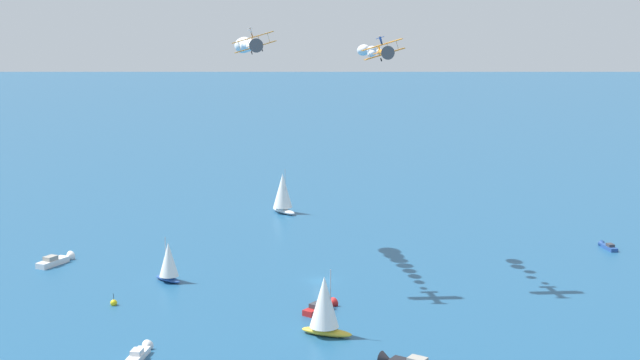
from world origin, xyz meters
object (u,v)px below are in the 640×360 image
object	(u,v)px
sailboat_inshore	(283,193)
biplane_lead	(384,52)
sailboat_offshore	(169,262)
biplane_wingman	(255,44)
motorboat_near_centre	(57,260)
sailboat_trailing	(325,305)
motorboat_mid_cluster	(607,246)
motorboat_ahead	(140,353)
motorboat_outer_ring_a	(322,307)
wingwalker_lead	(381,39)
marker_buoy	(114,303)
wingwalker_wingman	(251,32)

from	to	relation	value
sailboat_inshore	biplane_lead	size ratio (longest dim) A/B	1.45
sailboat_offshore	biplane_wingman	world-z (taller)	biplane_wingman
motorboat_near_centre	biplane_lead	bearing A→B (deg)	170.14
sailboat_trailing	motorboat_mid_cluster	xyz separation A→B (m)	(-57.96, -49.91, -4.07)
sailboat_trailing	motorboat_near_centre	bearing A→B (deg)	-37.85
motorboat_ahead	motorboat_mid_cluster	world-z (taller)	motorboat_ahead
motorboat_outer_ring_a	wingwalker_lead	xyz separation A→B (m)	(-10.09, -17.33, 41.46)
motorboat_mid_cluster	marker_buoy	size ratio (longest dim) A/B	2.82
wingwalker_lead	motorboat_near_centre	bearing A→B (deg)	-10.04
motorboat_near_centre	sailboat_inshore	xyz separation A→B (m)	(-41.06, -46.15, 4.33)
marker_buoy	sailboat_trailing	bearing A→B (deg)	157.46
biplane_wingman	wingwalker_wingman	size ratio (longest dim) A/B	4.22
sailboat_offshore	wingwalker_lead	bearing A→B (deg)	-177.87
sailboat_trailing	biplane_wingman	xyz separation A→B (m)	(11.34, -25.91, 36.64)
sailboat_inshore	sailboat_trailing	size ratio (longest dim) A/B	1.10
motorboat_mid_cluster	marker_buoy	bearing A→B (deg)	21.43
motorboat_near_centre	motorboat_outer_ring_a	size ratio (longest dim) A/B	1.27
motorboat_ahead	marker_buoy	distance (m)	23.63
marker_buoy	biplane_wingman	bearing A→B (deg)	-151.80
motorboat_outer_ring_a	marker_buoy	size ratio (longest dim) A/B	3.19
motorboat_ahead	marker_buoy	size ratio (longest dim) A/B	3.20
motorboat_mid_cluster	motorboat_near_centre	bearing A→B (deg)	5.75
wingwalker_wingman	biplane_lead	bearing A→B (deg)	-173.15
wingwalker_wingman	sailboat_offshore	bearing A→B (deg)	-4.62
sailboat_offshore	biplane_lead	size ratio (longest dim) A/B	1.06
motorboat_near_centre	wingwalker_wingman	distance (m)	58.79
motorboat_ahead	sailboat_trailing	bearing A→B (deg)	-162.18
motorboat_mid_cluster	wingwalker_wingman	size ratio (longest dim) A/B	3.33
motorboat_mid_cluster	wingwalker_lead	world-z (taller)	wingwalker_lead
sailboat_trailing	motorboat_outer_ring_a	xyz separation A→B (m)	(0.33, -11.07, -3.98)
sailboat_offshore	motorboat_outer_ring_a	bearing A→B (deg)	149.09
motorboat_near_centre	wingwalker_lead	world-z (taller)	wingwalker_lead
sailboat_trailing	biplane_wingman	distance (m)	46.29
wingwalker_lead	sailboat_trailing	bearing A→B (deg)	71.04
motorboat_mid_cluster	marker_buoy	world-z (taller)	marker_buoy
motorboat_near_centre	biplane_wingman	distance (m)	57.66
wingwalker_wingman	wingwalker_lead	bearing A→B (deg)	-173.20
motorboat_mid_cluster	wingwalker_lead	size ratio (longest dim) A/B	3.91
biplane_lead	wingwalker_wingman	xyz separation A→B (m)	(22.29, 2.68, 3.33)
wingwalker_lead	motorboat_mid_cluster	bearing A→B (deg)	-155.96
motorboat_mid_cluster	motorboat_outer_ring_a	size ratio (longest dim) A/B	0.88
motorboat_ahead	motorboat_mid_cluster	distance (m)	101.09
motorboat_near_centre	wingwalker_lead	distance (m)	73.62
motorboat_mid_cluster	sailboat_trailing	bearing A→B (deg)	40.73
sailboat_trailing	marker_buoy	size ratio (longest dim) A/B	4.72
sailboat_trailing	marker_buoy	xyz separation A→B (m)	(33.64, -13.96, -4.14)
motorboat_ahead	biplane_wingman	size ratio (longest dim) A/B	0.89
motorboat_ahead	biplane_lead	xyz separation A→B (m)	(-35.25, -36.50, 39.43)
sailboat_inshore	wingwalker_lead	xyz separation A→B (m)	(-18.92, 56.76, 37.03)
biplane_lead	sailboat_trailing	bearing A→B (deg)	70.04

